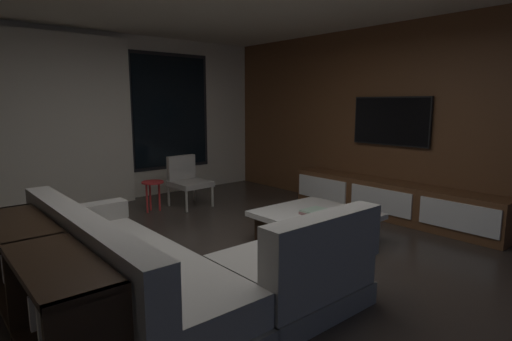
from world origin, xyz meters
The scene contains 11 objects.
floor centered at (0.00, 0.00, 0.00)m, with size 9.20×9.20×0.00m, color #332B26.
back_wall_with_window centered at (-0.06, 3.62, 1.34)m, with size 6.60×0.30×2.70m.
media_wall centered at (3.06, 0.00, 1.35)m, with size 0.12×7.80×2.70m.
sectional_couch centered at (-0.81, -0.20, 0.29)m, with size 1.98×2.50×0.82m.
coffee_table centered at (1.21, 0.08, 0.19)m, with size 1.16×1.16×0.36m.
book_stack_on_coffee_table centered at (1.14, 0.04, 0.39)m, with size 0.29×0.22×0.05m.
accent_chair_near_window centered at (0.99, 2.56, 0.43)m, with size 0.57×0.59×0.78m.
side_stool centered at (0.40, 2.56, 0.37)m, with size 0.32×0.32×0.46m.
media_console centered at (2.77, 0.05, 0.25)m, with size 0.46×3.10×0.52m.
mounted_tv centered at (2.95, 0.25, 1.35)m, with size 0.05×1.19×0.69m.
console_table_behind_couch centered at (-1.72, -0.08, 0.42)m, with size 0.40×2.10×0.74m.
Camera 1 is at (-2.27, -2.96, 1.61)m, focal length 28.75 mm.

